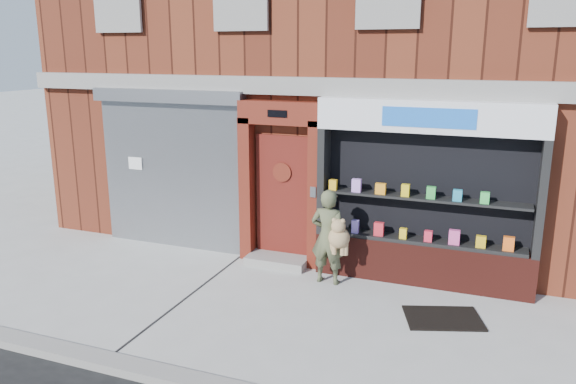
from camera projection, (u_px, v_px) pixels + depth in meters
The scene contains 7 objects.
ground at pixel (282, 311), 8.27m from camera, with size 80.00×80.00×0.00m, color #9E9E99.
building at pixel (378, 38), 12.71m from camera, with size 12.00×8.16×8.00m.
shutter_bay at pixel (172, 160), 10.63m from camera, with size 3.10×0.30×3.04m.
red_door_bay at pixel (281, 184), 9.85m from camera, with size 1.52×0.58×2.90m.
pharmacy_bay at pixel (425, 202), 8.97m from camera, with size 3.50×0.41×3.00m.
woman at pixel (330, 237), 9.09m from camera, with size 0.68×0.47×1.59m.
doormat at pixel (443, 318), 8.03m from camera, with size 1.06×0.74×0.03m, color black.
Camera 1 is at (2.80, -7.04, 3.75)m, focal length 35.00 mm.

